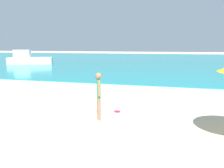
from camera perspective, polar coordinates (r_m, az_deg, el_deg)
The scene contains 4 objects.
water at distance 43.86m, azimuth 12.00°, elevation 6.37°, with size 160.00×60.00×0.06m, color teal.
person_standing at distance 7.40m, azimuth -3.49°, elevation -2.44°, with size 0.22×0.35×1.63m.
frisbee at distance 8.50m, azimuth 1.35°, elevation -7.18°, with size 0.25×0.25×0.03m, color #E51E4C.
boat_near at distance 32.34m, azimuth -20.88°, elevation 6.06°, with size 6.07×3.97×1.97m.
Camera 1 is at (2.35, -2.20, 2.49)m, focal length 35.06 mm.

